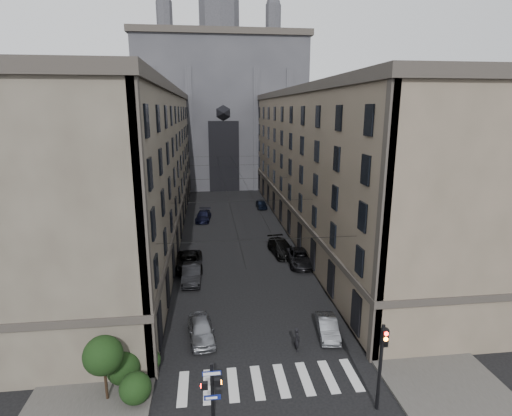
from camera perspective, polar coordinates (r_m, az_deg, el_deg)
name	(u,v)px	position (r m, az deg, el deg)	size (l,w,h in m)	color
sidewalk_left	(156,234)	(54.91, -14.13, -3.63)	(7.00, 80.00, 0.15)	#383533
sidewalk_right	(309,228)	(56.21, 7.64, -2.92)	(7.00, 80.00, 0.15)	#383533
zebra_crossing	(269,381)	(26.79, 1.94, -23.49)	(11.00, 3.20, 0.01)	beige
building_left	(128,165)	(53.39, -17.87, 5.83)	(13.60, 60.60, 18.85)	#4C453A
building_right	(333,162)	(55.09, 10.93, 6.48)	(13.60, 60.60, 18.85)	brown
gothic_tower	(221,102)	(91.01, -5.04, 14.88)	(35.00, 23.00, 58.00)	#2D2D33
pedestrian_signal_left	(212,393)	(22.39, -6.30, -24.76)	(1.02, 0.38, 4.00)	black
traffic_light_right	(382,358)	(23.90, 17.50, -19.73)	(0.34, 0.50, 5.20)	black
shrub_cluster	(121,367)	(26.05, -18.72, -20.66)	(3.90, 4.40, 3.90)	black
tram_wires	(234,180)	(52.51, -3.19, 4.04)	(14.00, 60.00, 0.43)	black
car_left_near	(201,330)	(30.47, -7.84, -16.83)	(1.79, 4.45, 1.52)	gray
car_left_midnear	(192,273)	(39.59, -9.15, -9.21)	(1.74, 5.00, 1.65)	black
car_left_midfar	(189,262)	(42.57, -9.51, -7.57)	(2.66, 5.76, 1.60)	black
car_left_far	(203,216)	(60.19, -7.53, -1.13)	(2.04, 5.03, 1.46)	black
car_right_near	(328,327)	(31.16, 10.19, -16.41)	(1.36, 3.91, 1.29)	slate
car_right_midnear	(300,258)	(43.42, 6.31, -7.06)	(2.56, 5.56, 1.54)	black
car_right_midfar	(281,248)	(46.14, 3.65, -5.67)	(2.25, 5.52, 1.60)	black
car_right_far	(261,204)	(67.21, 0.77, 0.57)	(1.65, 4.09, 1.39)	black
pedestrian	(297,339)	(29.10, 5.85, -18.12)	(0.63, 0.42, 1.74)	black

